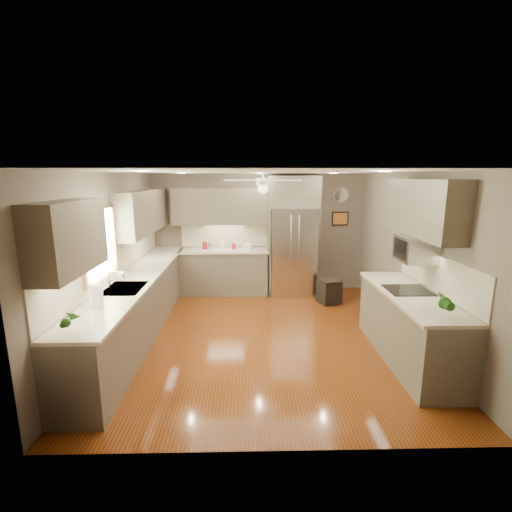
{
  "coord_description": "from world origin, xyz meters",
  "views": [
    {
      "loc": [
        -0.24,
        -5.41,
        2.44
      ],
      "look_at": [
        -0.1,
        0.6,
        1.14
      ],
      "focal_mm": 26.0,
      "sensor_mm": 36.0,
      "label": 1
    }
  ],
  "objects_px": {
    "paper_towel": "(97,297)",
    "bowl": "(248,248)",
    "microwave": "(415,249)",
    "potted_plant_right": "(445,302)",
    "canister_c": "(222,245)",
    "stool": "(329,291)",
    "soap_bottle": "(121,275)",
    "potted_plant_left": "(69,319)",
    "canister_b": "(210,246)",
    "refrigerator": "(293,238)",
    "canister_a": "(205,245)",
    "canister_d": "(234,246)"
  },
  "relations": [
    {
      "from": "canister_d",
      "to": "microwave",
      "type": "bearing_deg",
      "value": -47.37
    },
    {
      "from": "canister_d",
      "to": "potted_plant_right",
      "type": "bearing_deg",
      "value": -57.77
    },
    {
      "from": "microwave",
      "to": "bowl",
      "type": "bearing_deg",
      "value": 129.35
    },
    {
      "from": "canister_b",
      "to": "potted_plant_right",
      "type": "relative_size",
      "value": 0.39
    },
    {
      "from": "canister_c",
      "to": "potted_plant_right",
      "type": "relative_size",
      "value": 0.58
    },
    {
      "from": "paper_towel",
      "to": "bowl",
      "type": "bearing_deg",
      "value": 63.37
    },
    {
      "from": "canister_c",
      "to": "soap_bottle",
      "type": "relative_size",
      "value": 0.93
    },
    {
      "from": "bowl",
      "to": "stool",
      "type": "bearing_deg",
      "value": -24.55
    },
    {
      "from": "canister_a",
      "to": "bowl",
      "type": "distance_m",
      "value": 0.91
    },
    {
      "from": "canister_b",
      "to": "soap_bottle",
      "type": "distance_m",
      "value": 2.64
    },
    {
      "from": "stool",
      "to": "potted_plant_left",
      "type": "bearing_deg",
      "value": -133.57
    },
    {
      "from": "refrigerator",
      "to": "paper_towel",
      "type": "xyz_separation_m",
      "value": [
        -2.68,
        -3.44,
        -0.11
      ]
    },
    {
      "from": "canister_c",
      "to": "stool",
      "type": "height_order",
      "value": "canister_c"
    },
    {
      "from": "soap_bottle",
      "to": "canister_c",
      "type": "bearing_deg",
      "value": 61.95
    },
    {
      "from": "refrigerator",
      "to": "canister_c",
      "type": "bearing_deg",
      "value": 176.34
    },
    {
      "from": "canister_c",
      "to": "microwave",
      "type": "height_order",
      "value": "microwave"
    },
    {
      "from": "microwave",
      "to": "stool",
      "type": "relative_size",
      "value": 1.17
    },
    {
      "from": "canister_a",
      "to": "canister_d",
      "type": "xyz_separation_m",
      "value": [
        0.61,
        -0.03,
        -0.02
      ]
    },
    {
      "from": "microwave",
      "to": "stool",
      "type": "height_order",
      "value": "microwave"
    },
    {
      "from": "canister_c",
      "to": "soap_bottle",
      "type": "distance_m",
      "value": 2.76
    },
    {
      "from": "bowl",
      "to": "stool",
      "type": "relative_size",
      "value": 0.44
    },
    {
      "from": "canister_c",
      "to": "stool",
      "type": "relative_size",
      "value": 0.4
    },
    {
      "from": "potted_plant_right",
      "to": "canister_d",
      "type": "bearing_deg",
      "value": 122.23
    },
    {
      "from": "bowl",
      "to": "soap_bottle",
      "type": "bearing_deg",
      "value": -127.71
    },
    {
      "from": "soap_bottle",
      "to": "bowl",
      "type": "distance_m",
      "value": 3.01
    },
    {
      "from": "bowl",
      "to": "paper_towel",
      "type": "distance_m",
      "value": 3.9
    },
    {
      "from": "canister_a",
      "to": "canister_c",
      "type": "bearing_deg",
      "value": -1.1
    },
    {
      "from": "soap_bottle",
      "to": "microwave",
      "type": "distance_m",
      "value": 4.14
    },
    {
      "from": "canister_b",
      "to": "microwave",
      "type": "distance_m",
      "value": 4.16
    },
    {
      "from": "stool",
      "to": "paper_towel",
      "type": "distance_m",
      "value": 4.41
    },
    {
      "from": "soap_bottle",
      "to": "bowl",
      "type": "bearing_deg",
      "value": 52.29
    },
    {
      "from": "bowl",
      "to": "microwave",
      "type": "relative_size",
      "value": 0.38
    },
    {
      "from": "potted_plant_right",
      "to": "bowl",
      "type": "height_order",
      "value": "potted_plant_right"
    },
    {
      "from": "bowl",
      "to": "paper_towel",
      "type": "xyz_separation_m",
      "value": [
        -1.75,
        -3.49,
        0.12
      ]
    },
    {
      "from": "stool",
      "to": "bowl",
      "type": "bearing_deg",
      "value": 155.45
    },
    {
      "from": "refrigerator",
      "to": "stool",
      "type": "bearing_deg",
      "value": -46.24
    },
    {
      "from": "bowl",
      "to": "microwave",
      "type": "height_order",
      "value": "microwave"
    },
    {
      "from": "refrigerator",
      "to": "microwave",
      "type": "bearing_deg",
      "value": -63.91
    },
    {
      "from": "potted_plant_right",
      "to": "bowl",
      "type": "xyz_separation_m",
      "value": [
        -2.13,
        3.83,
        -0.14
      ]
    },
    {
      "from": "potted_plant_left",
      "to": "soap_bottle",
      "type": "bearing_deg",
      "value": 93.31
    },
    {
      "from": "canister_a",
      "to": "bowl",
      "type": "relative_size",
      "value": 0.71
    },
    {
      "from": "soap_bottle",
      "to": "potted_plant_left",
      "type": "xyz_separation_m",
      "value": [
        0.11,
        -1.82,
        0.05
      ]
    },
    {
      "from": "refrigerator",
      "to": "canister_b",
      "type": "bearing_deg",
      "value": 177.32
    },
    {
      "from": "refrigerator",
      "to": "canister_a",
      "type": "bearing_deg",
      "value": 176.85
    },
    {
      "from": "canister_a",
      "to": "canister_d",
      "type": "bearing_deg",
      "value": -3.12
    },
    {
      "from": "canister_b",
      "to": "stool",
      "type": "bearing_deg",
      "value": -17.72
    },
    {
      "from": "microwave",
      "to": "potted_plant_right",
      "type": "bearing_deg",
      "value": -96.52
    },
    {
      "from": "canister_c",
      "to": "soap_bottle",
      "type": "bearing_deg",
      "value": -118.05
    },
    {
      "from": "canister_b",
      "to": "refrigerator",
      "type": "relative_size",
      "value": 0.05
    },
    {
      "from": "soap_bottle",
      "to": "refrigerator",
      "type": "distance_m",
      "value": 3.63
    }
  ]
}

